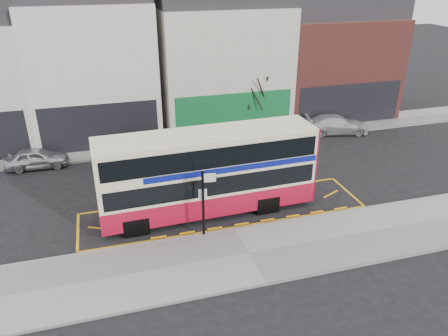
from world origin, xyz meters
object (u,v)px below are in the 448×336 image
object	(u,v)px
car_grey	(145,148)
street_tree_right	(256,83)
bus_stop_post	(204,197)
car_silver	(37,158)
double_decker_bus	(208,172)
car_white	(336,124)

from	to	relation	value
car_grey	street_tree_right	bearing A→B (deg)	-60.28
bus_stop_post	car_grey	world-z (taller)	bus_stop_post
car_grey	street_tree_right	size ratio (longest dim) A/B	0.83
street_tree_right	car_grey	bearing A→B (deg)	-163.13
car_silver	car_grey	size ratio (longest dim) A/B	0.80
double_decker_bus	car_silver	distance (m)	11.78
bus_stop_post	double_decker_bus	bearing A→B (deg)	78.49
double_decker_bus	car_silver	bearing A→B (deg)	136.09
car_white	street_tree_right	world-z (taller)	street_tree_right
bus_stop_post	street_tree_right	world-z (taller)	street_tree_right
car_silver	bus_stop_post	bearing A→B (deg)	-140.51
car_grey	car_white	xyz separation A→B (m)	(13.82, 0.78, -0.08)
car_silver	car_white	size ratio (longest dim) A/B	0.79
double_decker_bus	car_grey	xyz separation A→B (m)	(-2.26, 7.30, -1.44)
car_white	street_tree_right	size ratio (longest dim) A/B	0.84
car_silver	car_grey	xyz separation A→B (m)	(6.40, -0.52, 0.13)
bus_stop_post	car_silver	size ratio (longest dim) A/B	0.87
double_decker_bus	car_grey	bearing A→B (deg)	105.39
car_white	car_silver	bearing A→B (deg)	103.27
bus_stop_post	car_silver	xyz separation A→B (m)	(-7.95, 9.93, -1.41)
double_decker_bus	car_grey	world-z (taller)	double_decker_bus
double_decker_bus	car_grey	distance (m)	7.78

